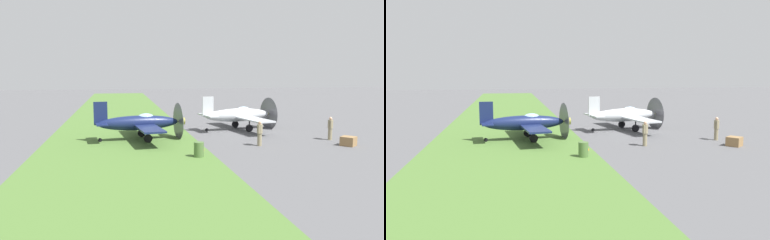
# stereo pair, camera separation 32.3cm
# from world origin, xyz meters

# --- Properties ---
(ground_plane) EXTENTS (160.00, 160.00, 0.00)m
(ground_plane) POSITION_xyz_m (0.00, 0.00, 0.00)
(ground_plane) COLOR #515154
(grass_verge) EXTENTS (120.00, 11.00, 0.01)m
(grass_verge) POSITION_xyz_m (0.00, -10.50, 0.00)
(grass_verge) COLOR #476B2D
(grass_verge) RESTS_ON ground
(airplane_lead) EXTENTS (8.83, 7.03, 3.12)m
(airplane_lead) POSITION_xyz_m (-0.43, -0.35, 1.31)
(airplane_lead) COLOR #B2B7BC
(airplane_lead) RESTS_ON ground
(airplane_wingman) EXTENTS (8.64, 6.86, 3.06)m
(airplane_wingman) POSITION_xyz_m (3.03, -9.10, 1.28)
(airplane_wingman) COLOR #141E47
(airplane_wingman) RESTS_ON ground
(ground_crew_chief) EXTENTS (0.53, 0.41, 1.73)m
(ground_crew_chief) POSITION_xyz_m (6.95, -1.20, 0.91)
(ground_crew_chief) COLOR #847A5B
(ground_crew_chief) RESTS_ON ground
(ground_crew_mechanic) EXTENTS (0.58, 0.38, 1.73)m
(ground_crew_mechanic) POSITION_xyz_m (5.70, 4.82, 0.91)
(ground_crew_mechanic) COLOR #847A5B
(ground_crew_mechanic) RESTS_ON ground
(fuel_drum) EXTENTS (0.60, 0.60, 0.90)m
(fuel_drum) POSITION_xyz_m (9.59, -6.01, 0.45)
(fuel_drum) COLOR #476633
(fuel_drum) RESTS_ON ground
(supply_crate) EXTENTS (1.26, 1.26, 0.64)m
(supply_crate) POSITION_xyz_m (8.06, 4.84, 0.32)
(supply_crate) COLOR olive
(supply_crate) RESTS_ON ground
(runway_marker_cone) EXTENTS (0.36, 0.36, 0.44)m
(runway_marker_cone) POSITION_xyz_m (7.65, -5.43, 0.22)
(runway_marker_cone) COLOR orange
(runway_marker_cone) RESTS_ON ground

